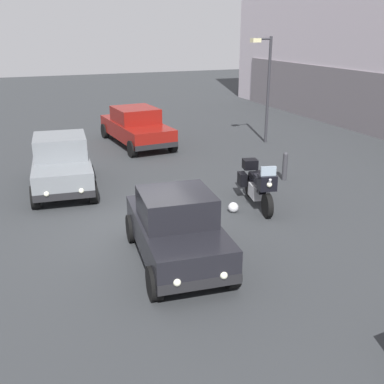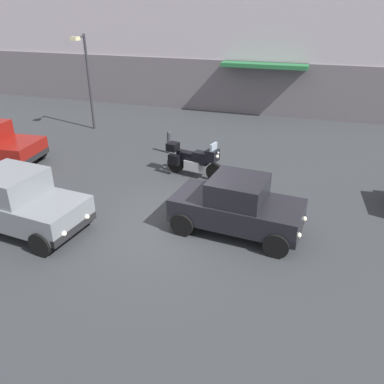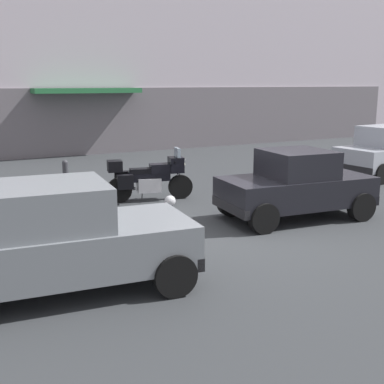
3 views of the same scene
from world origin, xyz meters
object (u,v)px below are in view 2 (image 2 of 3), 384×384
object	(u,v)px
bollard_curbside	(169,141)
motorcycle	(194,160)
car_compact_side	(237,206)
car_hatchback_near	(16,201)
helmet	(192,182)
streetlamp_curbside	(86,73)

from	to	relation	value
bollard_curbside	motorcycle	bearing A→B (deg)	-49.03
motorcycle	car_compact_side	xyz separation A→B (m)	(2.24, -3.20, 0.15)
car_hatchback_near	car_compact_side	size ratio (longest dim) A/B	1.11
car_compact_side	bollard_curbside	size ratio (longest dim) A/B	3.83
motorcycle	helmet	xyz separation A→B (m)	(0.21, -0.85, -0.48)
motorcycle	streetlamp_curbside	size ratio (longest dim) A/B	0.51
motorcycle	helmet	bearing A→B (deg)	-63.67
car_compact_side	streetlamp_curbside	bearing A→B (deg)	146.29
motorcycle	car_compact_side	distance (m)	3.90
car_hatchback_near	car_compact_side	bearing A→B (deg)	21.80
motorcycle	car_hatchback_near	distance (m)	5.95
helmet	bollard_curbside	size ratio (longest dim) A/B	0.30
car_hatchback_near	helmet	bearing A→B (deg)	53.09
helmet	streetlamp_curbside	bearing A→B (deg)	144.71
helmet	car_hatchback_near	world-z (taller)	car_hatchback_near
helmet	car_hatchback_near	xyz separation A→B (m)	(-3.67, -3.99, 0.67)
motorcycle	helmet	world-z (taller)	motorcycle
streetlamp_curbside	bollard_curbside	size ratio (longest dim) A/B	4.66
motorcycle	helmet	size ratio (longest dim) A/B	7.99
motorcycle	car_hatchback_near	world-z (taller)	car_hatchback_near
helmet	bollard_curbside	bearing A→B (deg)	124.12
streetlamp_curbside	helmet	bearing A→B (deg)	-35.29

